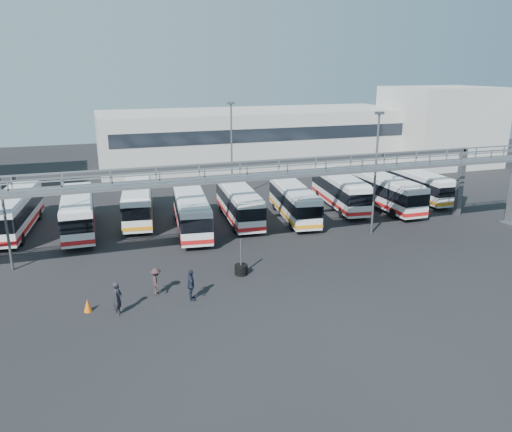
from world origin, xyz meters
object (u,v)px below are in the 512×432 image
object	(u,v)px
light_pole_mid	(376,167)
bus_7	(340,190)
light_pole_left	(1,190)
cone_left	(88,305)
bus_3	(138,201)
bus_4	(191,211)
bus_6	(294,201)
pedestrian_a	(118,298)
tire_stack	(241,269)
bus_9	(418,184)
pedestrian_c	(156,281)
pedestrian_d	(191,285)
bus_5	(239,203)
bus_2	(78,212)
bus_8	(385,191)
bus_1	(14,211)
light_pole_back	(232,146)

from	to	relation	value
light_pole_mid	bus_7	bearing A→B (deg)	80.64
light_pole_left	cone_left	xyz separation A→B (m)	(4.89, -8.19, -5.35)
bus_3	bus_4	world-z (taller)	bus_4
bus_6	bus_7	distance (m)	6.36
pedestrian_a	tire_stack	size ratio (longest dim) A/B	0.78
light_pole_left	bus_9	world-z (taller)	light_pole_left
bus_6	bus_3	bearing A→B (deg)	170.88
bus_7	bus_9	bearing A→B (deg)	8.29
pedestrian_a	bus_4	bearing A→B (deg)	-3.93
bus_6	pedestrian_c	bearing A→B (deg)	-131.61
tire_stack	pedestrian_d	bearing A→B (deg)	-145.58
light_pole_mid	pedestrian_d	bearing A→B (deg)	-155.97
bus_9	light_pole_mid	bearing A→B (deg)	-139.78
bus_6	light_pole_mid	bearing A→B (deg)	-45.35
bus_9	pedestrian_d	bearing A→B (deg)	-147.96
bus_5	bus_6	distance (m)	5.12
bus_6	bus_9	size ratio (longest dim) A/B	1.04
bus_2	bus_3	distance (m)	5.56
bus_7	cone_left	distance (m)	29.01
bus_5	tire_stack	size ratio (longest dim) A/B	4.15
bus_8	cone_left	size ratio (longest dim) A/B	14.35
pedestrian_a	cone_left	bearing A→B (deg)	84.45
bus_1	bus_7	distance (m)	30.07
light_pole_mid	bus_2	world-z (taller)	light_pole_mid
bus_3	cone_left	distance (m)	18.20
bus_4	bus_8	size ratio (longest dim) A/B	1.02
bus_1	bus_9	xyz separation A→B (m)	(39.39, -1.54, -0.20)
bus_8	pedestrian_d	world-z (taller)	bus_8
bus_3	pedestrian_d	xyz separation A→B (m)	(1.23, -17.96, -0.84)
bus_9	cone_left	xyz separation A→B (m)	(-33.85, -15.63, -1.30)
bus_3	bus_6	distance (m)	14.37
light_pole_left	pedestrian_a	size ratio (longest dim) A/B	5.15
cone_left	bus_1	bearing A→B (deg)	107.88
light_pole_back	pedestrian_a	bearing A→B (deg)	-120.17
bus_5	pedestrian_a	xyz separation A→B (m)	(-11.80, -15.19, -0.76)
bus_2	bus_4	xyz separation A→B (m)	(9.18, -2.80, -0.00)
light_pole_mid	bus_7	size ratio (longest dim) A/B	0.92
light_pole_mid	pedestrian_a	bearing A→B (deg)	-159.26
bus_6	cone_left	bearing A→B (deg)	-136.44
bus_3	bus_7	size ratio (longest dim) A/B	0.99
bus_8	tire_stack	distance (m)	21.80
light_pole_left	pedestrian_c	xyz separation A→B (m)	(8.99, -7.20, -4.85)
bus_2	bus_3	bearing A→B (deg)	21.51
bus_2	bus_6	distance (m)	19.07
light_pole_mid	bus_1	size ratio (longest dim) A/B	0.90
bus_5	pedestrian_d	distance (m)	16.52
bus_9	bus_6	bearing A→B (deg)	-169.42
pedestrian_a	pedestrian_d	distance (m)	4.34
bus_3	light_pole_left	bearing A→B (deg)	-128.88
pedestrian_d	pedestrian_a	bearing A→B (deg)	100.57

